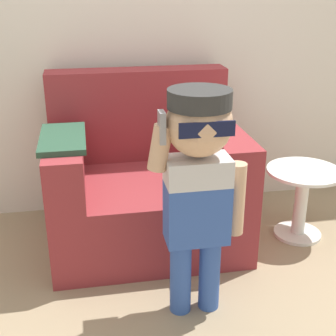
% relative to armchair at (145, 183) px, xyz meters
% --- Properties ---
extents(ground_plane, '(10.00, 10.00, 0.00)m').
position_rel_armchair_xyz_m(ground_plane, '(-0.01, -0.13, -0.35)').
color(ground_plane, '#998466').
extents(wall_back, '(10.00, 0.05, 2.60)m').
position_rel_armchair_xyz_m(wall_back, '(-0.01, 0.47, 0.95)').
color(wall_back, silver).
rests_on(wall_back, ground_plane).
extents(armchair, '(1.11, 0.86, 0.97)m').
position_rel_armchair_xyz_m(armchair, '(0.00, 0.00, 0.00)').
color(armchair, maroon).
rests_on(armchair, ground_plane).
extents(person_child, '(0.44, 0.33, 1.06)m').
position_rel_armchair_xyz_m(person_child, '(0.14, -0.73, 0.36)').
color(person_child, '#3356AD').
rests_on(person_child, ground_plane).
extents(side_table, '(0.44, 0.44, 0.43)m').
position_rel_armchair_xyz_m(side_table, '(0.92, -0.18, -0.08)').
color(side_table, white).
rests_on(side_table, ground_plane).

